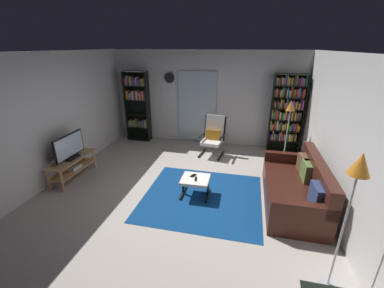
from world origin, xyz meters
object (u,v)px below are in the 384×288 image
television (69,148)px  lounge_armchair (213,135)px  tv_stand (73,165)px  wall_clock (169,78)px  ottoman (195,181)px  tv_remote (196,179)px  bookshelf_near_tv (138,103)px  floor_lamp_by_sofa (356,181)px  floor_lamp_by_shelf (290,112)px  leather_sofa (297,188)px  cell_phone (193,176)px  bookshelf_near_sofa (287,111)px

television → lounge_armchair: lounge_armchair is taller
tv_stand → lounge_armchair: lounge_armchair is taller
lounge_armchair → wall_clock: (-1.41, 0.79, 1.32)m
lounge_armchair → ottoman: size_ratio=1.93×
television → tv_remote: (2.73, -0.11, -0.33)m
bookshelf_near_tv → floor_lamp_by_sofa: (4.29, -4.22, 0.32)m
ottoman → floor_lamp_by_sofa: bearing=-38.1°
floor_lamp_by_sofa → floor_lamp_by_shelf: floor_lamp_by_sofa is taller
bookshelf_near_tv → leather_sofa: 4.92m
ottoman → bookshelf_near_tv: bearing=130.9°
leather_sofa → floor_lamp_by_sofa: bearing=-85.1°
television → bookshelf_near_tv: size_ratio=0.42×
floor_lamp_by_sofa → wall_clock: bearing=127.3°
bookshelf_near_tv → ottoman: 3.63m
floor_lamp_by_sofa → television: bearing=160.9°
tv_stand → cell_phone: bearing=0.1°
ottoman → tv_remote: size_ratio=3.67×
television → bookshelf_near_tv: bearing=81.2°
ottoman → cell_phone: (-0.06, 0.08, 0.07)m
tv_remote → bookshelf_near_sofa: bearing=46.0°
tv_remote → floor_lamp_by_sofa: bearing=-48.0°
ottoman → floor_lamp_by_shelf: size_ratio=0.35×
floor_lamp_by_sofa → cell_phone: bearing=141.3°
floor_lamp_by_sofa → wall_clock: 5.54m
tv_stand → floor_lamp_by_shelf: 5.05m
bookshelf_near_sofa → floor_lamp_by_sofa: bookshelf_near_sofa is taller
wall_clock → bookshelf_near_sofa: bearing=-2.3°
cell_phone → floor_lamp_by_shelf: bearing=72.2°
tv_stand → ottoman: 2.72m
television → floor_lamp_by_sofa: (4.69, -1.63, 0.72)m
bookshelf_near_sofa → tv_remote: size_ratio=14.23×
floor_lamp_by_sofa → tv_stand: bearing=160.9°
bookshelf_near_tv → tv_stand: bearing=-98.8°
tv_remote → floor_lamp_by_sofa: (1.96, -1.51, 1.06)m
television → ottoman: bearing=-1.7°
tv_remote → cell_phone: bearing=112.0°
bookshelf_near_sofa → television: bearing=-149.9°
floor_lamp_by_sofa → wall_clock: size_ratio=6.01×
wall_clock → cell_phone: bearing=-64.6°
bookshelf_near_sofa → cell_phone: size_ratio=14.64×
leather_sofa → wall_clock: size_ratio=6.86×
bookshelf_near_sofa → lounge_armchair: 2.02m
lounge_armchair → ottoman: (-0.03, -2.06, -0.23)m
television → wall_clock: bearing=64.2°
television → wall_clock: (1.34, 2.77, 1.14)m
ottoman → floor_lamp_by_sofa: 2.75m
bookshelf_near_tv → leather_sofa: bookshelf_near_tv is taller
tv_stand → floor_lamp_by_sofa: size_ratio=0.68×
leather_sofa → tv_remote: size_ratio=13.81×
bookshelf_near_tv → floor_lamp_by_shelf: bearing=-8.4°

